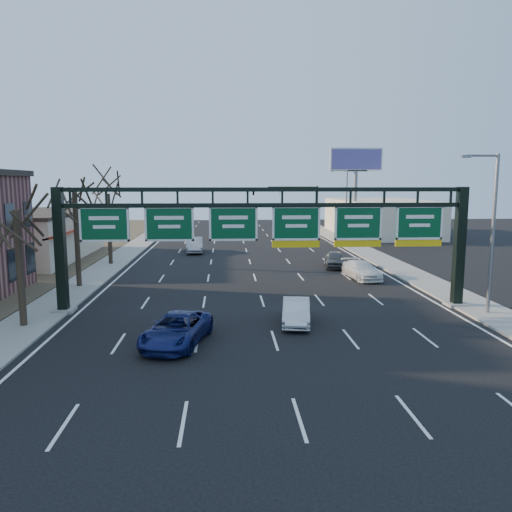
{
  "coord_description": "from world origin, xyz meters",
  "views": [
    {
      "loc": [
        -2.3,
        -20.8,
        7.44
      ],
      "look_at": [
        -0.52,
        7.91,
        3.2
      ],
      "focal_mm": 35.0,
      "sensor_mm": 36.0,
      "label": 1
    }
  ],
  "objects": [
    {
      "name": "lane_markings",
      "position": [
        0.0,
        20.0,
        0.01
      ],
      "size": [
        21.6,
        120.0,
        0.01
      ],
      "primitive_type": "cube",
      "color": "white",
      "rests_on": "ground"
    },
    {
      "name": "tree_gantry",
      "position": [
        -12.8,
        5.0,
        7.11
      ],
      "size": [
        3.6,
        3.6,
        8.48
      ],
      "color": "#2B2418",
      "rests_on": "sidewalk_left"
    },
    {
      "name": "car_silver_sedan",
      "position": [
        1.41,
        4.72,
        0.66
      ],
      "size": [
        1.95,
        4.18,
        1.32
      ],
      "primitive_type": "imported",
      "rotation": [
        0.0,
        0.0,
        -0.14
      ],
      "color": "silver",
      "rests_on": "ground"
    },
    {
      "name": "streetlight_near",
      "position": [
        12.47,
        6.0,
        5.08
      ],
      "size": [
        2.15,
        0.22,
        9.0
      ],
      "color": "slate",
      "rests_on": "sidewalk_right"
    },
    {
      "name": "car_grey_far",
      "position": [
        7.34,
        22.24,
        0.72
      ],
      "size": [
        2.36,
        4.43,
        1.44
      ],
      "primitive_type": "imported",
      "rotation": [
        0.0,
        0.0,
        -0.16
      ],
      "color": "#434648",
      "rests_on": "ground"
    },
    {
      "name": "streetlight_far",
      "position": [
        12.47,
        40.0,
        5.08
      ],
      "size": [
        2.15,
        0.22,
        9.0
      ],
      "color": "slate",
      "rests_on": "sidewalk_right"
    },
    {
      "name": "car_white_wagon",
      "position": [
        8.29,
        16.93,
        0.69
      ],
      "size": [
        2.57,
        4.96,
        1.37
      ],
      "primitive_type": "imported",
      "rotation": [
        0.0,
        0.0,
        0.14
      ],
      "color": "white",
      "rests_on": "ground"
    },
    {
      "name": "billboard_right",
      "position": [
        15.0,
        44.98,
        9.06
      ],
      "size": [
        7.0,
        0.5,
        12.0
      ],
      "color": "slate",
      "rests_on": "ground"
    },
    {
      "name": "tree_mid",
      "position": [
        -12.8,
        15.0,
        7.85
      ],
      "size": [
        3.6,
        3.6,
        9.24
      ],
      "color": "#2B2418",
      "rests_on": "sidewalk_left"
    },
    {
      "name": "cream_strip",
      "position": [
        -21.48,
        29.0,
        2.36
      ],
      "size": [
        10.9,
        18.4,
        4.7
      ],
      "color": "beige",
      "rests_on": "ground"
    },
    {
      "name": "sidewalk_right",
      "position": [
        12.8,
        20.0,
        0.06
      ],
      "size": [
        3.0,
        120.0,
        0.12
      ],
      "primitive_type": "cube",
      "color": "gray",
      "rests_on": "ground"
    },
    {
      "name": "traffic_signal_mast",
      "position": [
        5.69,
        55.0,
        5.5
      ],
      "size": [
        10.16,
        0.54,
        7.0
      ],
      "color": "black",
      "rests_on": "ground"
    },
    {
      "name": "car_silver_distant",
      "position": [
        -5.6,
        32.63,
        0.81
      ],
      "size": [
        1.95,
        4.97,
        1.61
      ],
      "primitive_type": "imported",
      "rotation": [
        0.0,
        0.0,
        0.05
      ],
      "color": "#9D9DA2",
      "rests_on": "ground"
    },
    {
      "name": "building_right_distant",
      "position": [
        20.0,
        50.0,
        2.5
      ],
      "size": [
        12.0,
        20.0,
        5.0
      ],
      "primitive_type": "cube",
      "color": "beige",
      "rests_on": "ground"
    },
    {
      "name": "ground",
      "position": [
        0.0,
        0.0,
        0.0
      ],
      "size": [
        160.0,
        160.0,
        0.0
      ],
      "primitive_type": "plane",
      "color": "black",
      "rests_on": "ground"
    },
    {
      "name": "tree_far",
      "position": [
        -12.8,
        25.0,
        7.48
      ],
      "size": [
        3.6,
        3.6,
        8.86
      ],
      "color": "#2B2418",
      "rests_on": "sidewalk_left"
    },
    {
      "name": "car_blue_suv",
      "position": [
        -4.59,
        1.72,
        0.71
      ],
      "size": [
        3.47,
        5.49,
        1.41
      ],
      "primitive_type": "imported",
      "rotation": [
        0.0,
        0.0,
        -0.24
      ],
      "color": "navy",
      "rests_on": "ground"
    },
    {
      "name": "sidewalk_left",
      "position": [
        -12.8,
        20.0,
        0.06
      ],
      "size": [
        3.0,
        120.0,
        0.12
      ],
      "primitive_type": "cube",
      "color": "gray",
      "rests_on": "ground"
    },
    {
      "name": "sign_gantry",
      "position": [
        0.16,
        8.0,
        4.63
      ],
      "size": [
        24.6,
        1.2,
        7.2
      ],
      "color": "black",
      "rests_on": "ground"
    }
  ]
}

